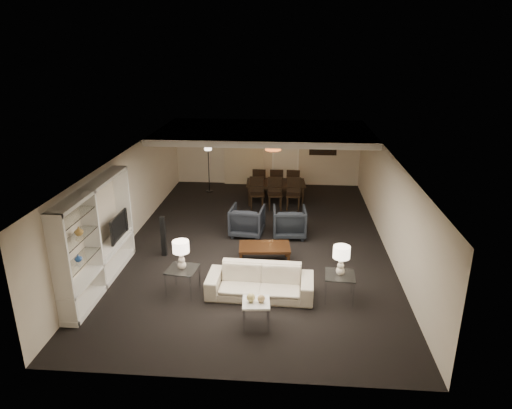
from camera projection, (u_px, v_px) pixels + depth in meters
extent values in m
plane|color=black|center=(256.00, 242.00, 12.65)|extent=(11.00, 11.00, 0.00)
cube|color=silver|center=(256.00, 154.00, 11.80)|extent=(7.00, 11.00, 0.02)
cube|color=beige|center=(267.00, 152.00, 17.38)|extent=(7.00, 0.02, 2.50)
cube|color=beige|center=(228.00, 315.00, 7.06)|extent=(7.00, 0.02, 2.50)
cube|color=beige|center=(129.00, 196.00, 12.48)|extent=(0.02, 11.00, 2.50)
cube|color=beige|center=(389.00, 203.00, 11.97)|extent=(0.02, 11.00, 2.50)
cube|color=silver|center=(264.00, 132.00, 15.12)|extent=(7.00, 4.00, 0.20)
cube|color=beige|center=(244.00, 154.00, 17.39)|extent=(1.50, 0.12, 2.40)
cube|color=silver|center=(285.00, 158.00, 17.37)|extent=(0.90, 0.05, 2.10)
cube|color=#142D38|center=(323.00, 146.00, 17.09)|extent=(0.95, 0.04, 0.65)
cylinder|color=#D8591E|center=(273.00, 147.00, 15.26)|extent=(0.52, 0.52, 0.24)
imported|color=beige|center=(260.00, 282.00, 9.86)|extent=(2.33, 0.98, 0.67)
imported|color=black|center=(247.00, 221.00, 12.97)|extent=(1.01, 1.03, 0.85)
imported|color=black|center=(289.00, 222.00, 12.88)|extent=(0.96, 0.99, 0.85)
sphere|color=#E8D37B|center=(251.00, 298.00, 8.75)|extent=(0.17, 0.17, 0.17)
sphere|color=tan|center=(261.00, 298.00, 8.73)|extent=(0.15, 0.15, 0.15)
imported|color=black|center=(115.00, 226.00, 10.97)|extent=(1.03, 0.13, 0.59)
imported|color=#224893|center=(78.00, 258.00, 9.16)|extent=(0.15, 0.15, 0.16)
imported|color=#A97D38|center=(79.00, 231.00, 9.15)|extent=(0.18, 0.18, 0.19)
cube|color=black|center=(163.00, 236.00, 11.67)|extent=(0.12, 0.12, 1.07)
imported|color=black|center=(276.00, 193.00, 15.64)|extent=(2.05, 1.22, 0.70)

